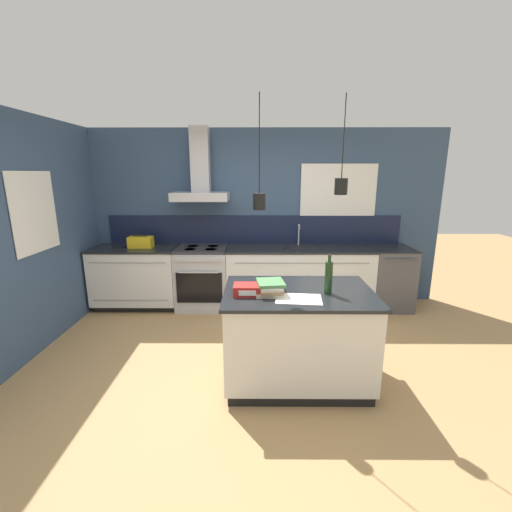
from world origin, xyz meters
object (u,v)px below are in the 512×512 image
Objects in this scene: dishwasher at (390,278)px; red_supply_box at (248,290)px; oven_range at (203,277)px; bottle_on_island at (329,277)px; book_stack at (271,288)px; yellow_toolbox at (141,242)px.

dishwasher is 3.61× the size of red_supply_box.
bottle_on_island reaches higher than oven_range.
oven_range is at bearing -179.91° from dishwasher.
yellow_toolbox is (-1.82, 1.94, 0.03)m from book_stack.
dishwasher is at bearing 46.49° from book_stack.
red_supply_box reaches higher than oven_range.
dishwasher is 2.52× the size of bottle_on_island.
book_stack is 1.33× the size of red_supply_box.
book_stack is 2.66m from yellow_toolbox.
oven_range is 3.61× the size of red_supply_box.
bottle_on_island is 1.06× the size of yellow_toolbox.
book_stack is at bearing -133.51° from dishwasher.
book_stack reaches higher than oven_range.
yellow_toolbox is at bearing 133.19° from book_stack.
red_supply_box reaches higher than dishwasher.
dishwasher is 2.88m from red_supply_box.
bottle_on_island reaches higher than red_supply_box.
book_stack is 0.21m from red_supply_box.
bottle_on_island is 3.04m from yellow_toolbox.
red_supply_box is 0.74× the size of yellow_toolbox.
bottle_on_island is 1.08× the size of book_stack.
oven_range is 1.03m from yellow_toolbox.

